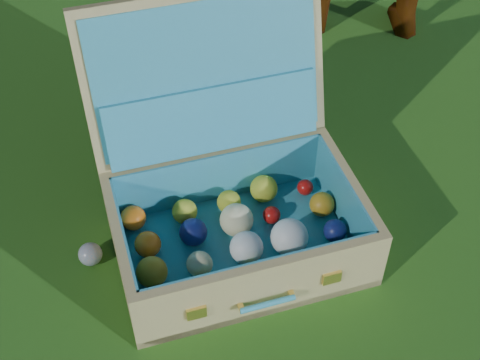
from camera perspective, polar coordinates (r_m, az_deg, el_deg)
ground at (r=1.89m, az=2.86°, el=-3.71°), size 60.00×60.00×0.00m
stray_ball at (r=1.82m, az=-12.66°, el=-6.19°), size 0.06×0.06×0.06m
suitcase at (r=1.76m, az=-1.04°, el=-0.40°), size 0.80×0.77×0.60m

